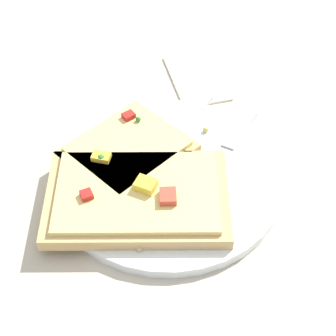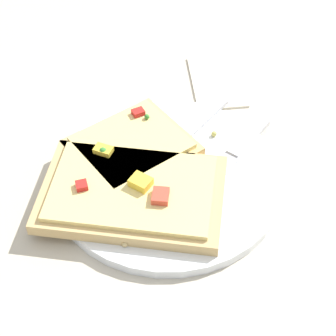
{
  "view_description": "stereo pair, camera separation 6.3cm",
  "coord_description": "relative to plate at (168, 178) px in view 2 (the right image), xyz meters",
  "views": [
    {
      "loc": [
        -0.42,
        0.11,
        0.48
      ],
      "look_at": [
        0.0,
        0.0,
        0.02
      ],
      "focal_mm": 60.0,
      "sensor_mm": 36.0,
      "label": 1
    },
    {
      "loc": [
        -0.43,
        0.04,
        0.48
      ],
      "look_at": [
        0.0,
        0.0,
        0.02
      ],
      "focal_mm": 60.0,
      "sensor_mm": 36.0,
      "label": 2
    }
  ],
  "objects": [
    {
      "name": "ground_plane",
      "position": [
        0.0,
        0.0,
        -0.01
      ],
      "size": [
        4.0,
        4.0,
        0.0
      ],
      "primitive_type": "plane",
      "color": "#BCB29E"
    },
    {
      "name": "plate",
      "position": [
        0.0,
        0.0,
        0.0
      ],
      "size": [
        0.26,
        0.26,
        0.01
      ],
      "color": "white",
      "rests_on": "ground"
    },
    {
      "name": "fork",
      "position": [
        0.04,
        -0.01,
        0.01
      ],
      "size": [
        0.16,
        0.15,
        0.01
      ],
      "rotation": [
        0.0,
        0.0,
        8.67
      ],
      "color": "#B7B7BC",
      "rests_on": "plate"
    },
    {
      "name": "knife",
      "position": [
        0.01,
        -0.07,
        0.01
      ],
      "size": [
        0.16,
        0.15,
        0.01
      ],
      "rotation": [
        0.0,
        0.0,
        8.69
      ],
      "color": "#B7B7BC",
      "rests_on": "plate"
    },
    {
      "name": "pizza_slice_main",
      "position": [
        -0.03,
        0.04,
        0.02
      ],
      "size": [
        0.17,
        0.22,
        0.03
      ],
      "rotation": [
        0.0,
        0.0,
        1.33
      ],
      "color": "tan",
      "rests_on": "plate"
    },
    {
      "name": "pizza_slice_corner",
      "position": [
        0.04,
        0.04,
        0.02
      ],
      "size": [
        0.16,
        0.17,
        0.03
      ],
      "rotation": [
        0.0,
        0.0,
        5.25
      ],
      "color": "tan",
      "rests_on": "plate"
    },
    {
      "name": "crumb_scatter",
      "position": [
        0.0,
        -0.02,
        0.01
      ],
      "size": [
        0.16,
        0.12,
        0.01
      ],
      "color": "tan",
      "rests_on": "plate"
    },
    {
      "name": "napkin",
      "position": [
        0.17,
        -0.09,
        -0.0
      ],
      "size": [
        0.11,
        0.07,
        0.01
      ],
      "color": "beige",
      "rests_on": "ground"
    }
  ]
}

